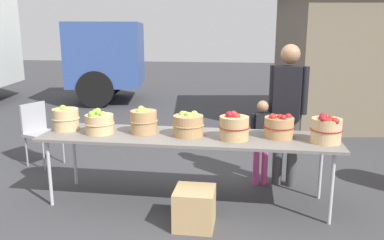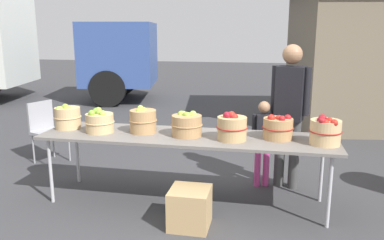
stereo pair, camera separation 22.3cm
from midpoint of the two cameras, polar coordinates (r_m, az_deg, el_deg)
The scene contains 14 objects.
ground_plane at distance 4.36m, azimuth -2.08°, elevation -11.86°, with size 40.00×40.00×0.00m, color #38383A.
market_table at distance 4.11m, azimuth -2.16°, elevation -2.75°, with size 3.10×0.76×0.75m.
apple_basket_green_0 at distance 4.57m, azimuth -19.38°, elevation 0.18°, with size 0.30×0.30×0.27m.
apple_basket_green_1 at distance 4.30m, azimuth -14.87°, elevation -0.44°, with size 0.32×0.32×0.26m.
apple_basket_green_2 at distance 4.21m, azimuth -8.61°, elevation -0.18°, with size 0.30×0.30×0.30m.
apple_basket_green_3 at distance 4.06m, azimuth -2.13°, elevation -0.68°, with size 0.33×0.33×0.26m.
apple_basket_red_0 at distance 3.93m, azimuth 4.57°, elevation -1.00°, with size 0.32×0.32×0.30m.
apple_basket_red_1 at distance 4.07m, azimuth 11.11°, elevation -0.98°, with size 0.32×0.32×0.26m.
apple_basket_red_2 at distance 3.99m, azimuth 17.56°, elevation -1.35°, with size 0.31×0.31×0.29m.
vendor_adult at distance 4.63m, azimuth 12.51°, elevation 2.22°, with size 0.43×0.30×1.68m.
child_customer at distance 4.67m, azimuth 8.81°, elevation -2.33°, with size 0.26×0.19×1.04m.
food_kiosk at distance 8.49m, azimuth 23.10°, elevation 8.87°, with size 3.90×3.39×2.74m.
folding_chair at distance 5.81m, azimuth -22.43°, elevation -1.20°, with size 0.52×0.52×0.86m.
produce_crate at distance 3.78m, azimuth -1.36°, elevation -12.76°, with size 0.37×0.37×0.37m, color tan.
Camera 1 is at (0.62, -3.91, 1.82)m, focal length 36.41 mm.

